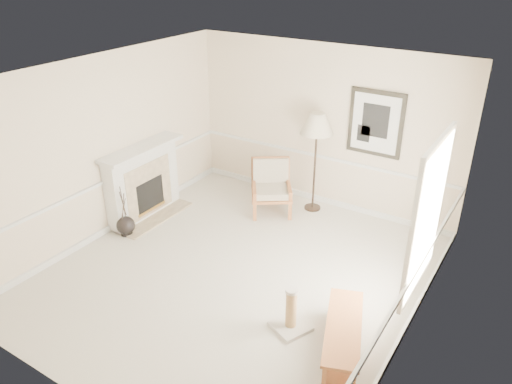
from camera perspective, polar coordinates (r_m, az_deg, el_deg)
ground at (r=7.43m, az=-2.30°, el=-9.22°), size 5.50×5.50×0.00m
room at (r=6.51m, az=-1.21°, el=4.18°), size 5.04×5.54×2.92m
fireplace at (r=8.84m, az=-12.76°, el=1.09°), size 0.64×1.64×1.31m
floor_vase at (r=8.52m, az=-14.65°, el=-3.76°), size 0.31×0.31×0.90m
armchair at (r=8.89m, az=1.74°, el=0.91°), size 0.99×1.01×0.92m
floor_lamp at (r=8.55m, az=6.99°, el=7.47°), size 0.72×0.72×1.81m
bench at (r=6.13m, az=9.91°, el=-15.71°), size 0.84×1.41×0.39m
scratching_post at (r=6.40m, az=4.00°, el=-13.98°), size 0.56×0.56×0.60m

